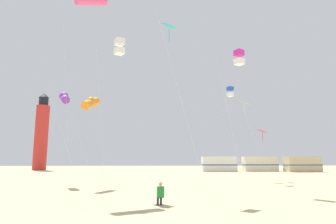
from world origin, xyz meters
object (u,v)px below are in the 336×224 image
Objects in this scene: kite_box_magenta at (239,58)px; kite_tube_orange at (91,103)px; rv_van_white at (219,164)px; rv_van_cream at (260,164)px; kite_flyer_standing at (160,193)px; kite_tube_violet at (64,97)px; kite_diamond_cyan at (170,33)px; lighthouse_distant at (41,133)px; kite_box_white at (119,47)px; kite_tube_rainbow at (91,0)px; kite_diamond_scarlet at (262,133)px; kite_diamond_gold at (245,106)px; kite_box_blue at (230,92)px; rv_van_tan at (302,164)px.

kite_box_magenta is 1.36× the size of kite_tube_orange.
rv_van_white is 8.02m from rv_van_cream.
kite_tube_orange reaches higher than kite_flyer_standing.
kite_tube_violet is 1.31× the size of rv_van_white.
lighthouse_distant is (-24.81, 46.16, -2.90)m from kite_diamond_cyan.
kite_tube_rainbow is (-2.16, 0.15, 3.60)m from kite_box_white.
kite_tube_violet is 41.07m from rv_van_cream.
kite_box_magenta is at bearing -22.42° from kite_tube_violet.
kite_diamond_scarlet is 0.71× the size of kite_tube_orange.
kite_tube_rainbow is at bearing -148.58° from kite_diamond_gold.
kite_diamond_cyan reaches higher than kite_box_white.
kite_box_blue reaches higher than kite_tube_orange.
kite_diamond_scarlet is at bearing -128.71° from rv_van_tan.
kite_tube_rainbow is 17.52m from kite_diamond_gold.
lighthouse_distant is (-24.05, 50.00, 7.22)m from kite_flyer_standing.
kite_diamond_scarlet is (10.90, 12.19, -5.63)m from kite_diamond_cyan.
kite_tube_rainbow is at bearing -66.84° from lighthouse_distant.
rv_van_tan is at bearing 46.73° from kite_box_blue.
kite_tube_violet is at bearing -136.09° from rv_van_cream.
kite_tube_orange is (-2.81, 4.86, -3.13)m from kite_box_white.
kite_box_blue is at bearing 29.11° from kite_tube_orange.
kite_box_magenta is 5.99m from kite_diamond_cyan.
rv_van_tan is (7.06, -2.52, 0.00)m from rv_van_cream.
kite_tube_violet is at bearing 128.84° from kite_box_white.
kite_diamond_gold reaches higher than kite_tube_orange.
kite_flyer_standing is 0.11× the size of kite_box_blue.
kite_box_white is 45.61m from rv_van_tan.
kite_diamond_gold is 17.67m from kite_tube_violet.
rv_van_cream and rv_van_tan have the same top height.
lighthouse_distant reaches higher than kite_tube_orange.
kite_diamond_cyan is 1.08× the size of kite_box_blue.
kite_flyer_standing is 0.14× the size of kite_diamond_gold.
kite_flyer_standing is at bearing -46.97° from kite_tube_rainbow.
rv_van_white is (6.36, 33.95, -8.54)m from kite_box_magenta.
kite_tube_violet is (-3.58, 6.97, -5.83)m from kite_tube_rainbow.
kite_diamond_cyan is 1.49× the size of kite_tube_orange.
rv_van_cream is at bearing 49.40° from kite_tube_orange.
kite_box_magenta is at bearing -126.61° from rv_van_tan.
kite_tube_rainbow reaches higher than kite_box_magenta.
kite_box_magenta is at bearing -110.70° from kite_diamond_gold.
kite_diamond_cyan reaches higher than rv_van_white.
rv_van_tan is (18.53, 24.15, -6.27)m from kite_diamond_gold.
kite_tube_rainbow is 2.24× the size of rv_van_cream.
kite_tube_violet reaches higher than kite_tube_orange.
kite_diamond_gold is 1.24× the size of rv_van_white.
kite_diamond_scarlet reaches higher than rv_van_cream.
kite_box_magenta is 12.12m from kite_box_blue.
kite_box_magenta is 1.29× the size of kite_diamond_gold.
rv_van_cream is (29.08, 28.26, -6.53)m from kite_tube_violet.
kite_tube_rainbow is 1.77× the size of kite_diamond_gold.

